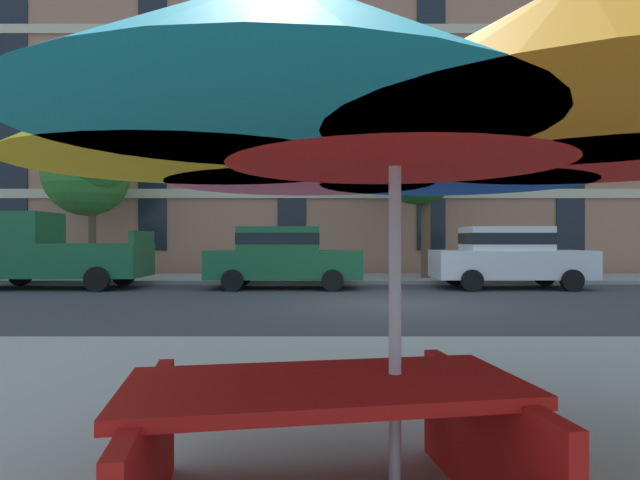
{
  "coord_description": "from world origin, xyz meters",
  "views": [
    {
      "loc": [
        -1.61,
        -11.53,
        1.41
      ],
      "look_at": [
        -1.6,
        3.2,
        1.4
      ],
      "focal_mm": 29.65,
      "sensor_mm": 36.0,
      "label": 1
    }
  ],
  "objects_px": {
    "street_tree_left": "(90,170)",
    "street_tree_middle": "(419,156)",
    "pickup_green": "(48,253)",
    "patio_umbrella": "(395,113)",
    "sedan_white": "(508,256)",
    "sedan_green": "(282,256)",
    "picnic_table": "(324,442)"
  },
  "relations": [
    {
      "from": "street_tree_left",
      "to": "picnic_table",
      "type": "xyz_separation_m",
      "value": [
        8.02,
        -15.98,
        -3.36
      ]
    },
    {
      "from": "sedan_white",
      "to": "patio_umbrella",
      "type": "bearing_deg",
      "value": -111.82
    },
    {
      "from": "pickup_green",
      "to": "street_tree_middle",
      "type": "bearing_deg",
      "value": 13.41
    },
    {
      "from": "sedan_white",
      "to": "picnic_table",
      "type": "relative_size",
      "value": 2.17
    },
    {
      "from": "pickup_green",
      "to": "street_tree_middle",
      "type": "height_order",
      "value": "street_tree_middle"
    },
    {
      "from": "pickup_green",
      "to": "patio_umbrella",
      "type": "bearing_deg",
      "value": -57.12
    },
    {
      "from": "sedan_green",
      "to": "picnic_table",
      "type": "xyz_separation_m",
      "value": [
        1.1,
        -12.82,
        -0.46
      ]
    },
    {
      "from": "street_tree_left",
      "to": "picnic_table",
      "type": "height_order",
      "value": "street_tree_left"
    },
    {
      "from": "picnic_table",
      "to": "street_tree_middle",
      "type": "bearing_deg",
      "value": 77.8
    },
    {
      "from": "street_tree_middle",
      "to": "patio_umbrella",
      "type": "bearing_deg",
      "value": -101.09
    },
    {
      "from": "sedan_white",
      "to": "patio_umbrella",
      "type": "xyz_separation_m",
      "value": [
        -5.08,
        -12.7,
        1.07
      ]
    },
    {
      "from": "pickup_green",
      "to": "sedan_green",
      "type": "relative_size",
      "value": 1.16
    },
    {
      "from": "street_tree_left",
      "to": "street_tree_middle",
      "type": "xyz_separation_m",
      "value": [
        11.37,
        -0.48,
        0.39
      ]
    },
    {
      "from": "pickup_green",
      "to": "street_tree_left",
      "type": "bearing_deg",
      "value": 92.73
    },
    {
      "from": "sedan_green",
      "to": "sedan_white",
      "type": "relative_size",
      "value": 1.0
    },
    {
      "from": "street_tree_middle",
      "to": "sedan_white",
      "type": "bearing_deg",
      "value": -52.28
    },
    {
      "from": "sedan_white",
      "to": "picnic_table",
      "type": "height_order",
      "value": "sedan_white"
    },
    {
      "from": "sedan_white",
      "to": "patio_umbrella",
      "type": "relative_size",
      "value": 1.22
    },
    {
      "from": "street_tree_left",
      "to": "street_tree_middle",
      "type": "bearing_deg",
      "value": -2.4
    },
    {
      "from": "street_tree_left",
      "to": "patio_umbrella",
      "type": "bearing_deg",
      "value": -62.19
    },
    {
      "from": "sedan_green",
      "to": "street_tree_middle",
      "type": "bearing_deg",
      "value": 31.02
    },
    {
      "from": "sedan_green",
      "to": "patio_umbrella",
      "type": "relative_size",
      "value": 1.22
    },
    {
      "from": "sedan_white",
      "to": "street_tree_left",
      "type": "distance_m",
      "value": 14.11
    },
    {
      "from": "street_tree_middle",
      "to": "picnic_table",
      "type": "relative_size",
      "value": 2.83
    },
    {
      "from": "pickup_green",
      "to": "patio_umbrella",
      "type": "relative_size",
      "value": 1.41
    },
    {
      "from": "sedan_green",
      "to": "picnic_table",
      "type": "relative_size",
      "value": 2.17
    },
    {
      "from": "patio_umbrella",
      "to": "street_tree_left",
      "type": "bearing_deg",
      "value": 117.81
    },
    {
      "from": "pickup_green",
      "to": "sedan_white",
      "type": "bearing_deg",
      "value": -0.0
    },
    {
      "from": "street_tree_middle",
      "to": "pickup_green",
      "type": "bearing_deg",
      "value": -166.59
    },
    {
      "from": "pickup_green",
      "to": "sedan_green",
      "type": "height_order",
      "value": "pickup_green"
    },
    {
      "from": "sedan_white",
      "to": "street_tree_left",
      "type": "bearing_deg",
      "value": 166.8
    },
    {
      "from": "pickup_green",
      "to": "street_tree_left",
      "type": "height_order",
      "value": "street_tree_left"
    }
  ]
}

